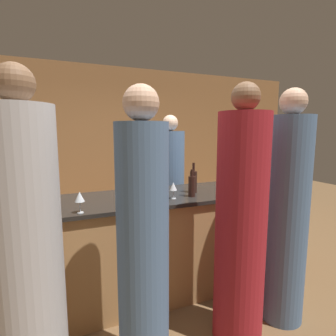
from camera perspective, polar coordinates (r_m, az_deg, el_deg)
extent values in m
plane|color=brown|center=(3.01, -3.07, -24.98)|extent=(14.00, 14.00, 0.00)
cube|color=olive|center=(4.98, -12.86, 5.01)|extent=(8.00, 0.06, 2.80)
cube|color=#B27F4C|center=(2.78, -3.14, -16.50)|extent=(3.05, 0.72, 0.97)
cube|color=black|center=(2.61, -3.23, -6.34)|extent=(3.11, 0.78, 0.03)
cylinder|color=#4C6B93|center=(3.50, 0.46, -5.50)|extent=(0.37, 0.37, 1.64)
sphere|color=beige|center=(3.41, 0.48, 9.77)|extent=(0.20, 0.20, 0.20)
cylinder|color=#4C6B93|center=(1.79, -5.44, -18.29)|extent=(0.33, 0.33, 1.69)
sphere|color=tan|center=(1.61, -5.89, 13.93)|extent=(0.22, 0.22, 0.22)
cylinder|color=maroon|center=(2.13, 15.49, -12.86)|extent=(0.39, 0.39, 1.78)
sphere|color=brown|center=(2.01, 16.57, 14.66)|extent=(0.21, 0.21, 0.21)
cylinder|color=#B2B2B7|center=(1.81, -28.19, -17.28)|extent=(0.39, 0.39, 1.78)
sphere|color=brown|center=(1.67, -30.50, 15.67)|extent=(0.21, 0.21, 0.21)
cylinder|color=#4C6B93|center=(2.48, 24.26, -10.45)|extent=(0.35, 0.35, 1.77)
sphere|color=tan|center=(2.37, 25.64, 12.94)|extent=(0.21, 0.21, 0.21)
cylinder|color=black|center=(2.71, 5.55, -3.01)|extent=(0.07, 0.07, 0.22)
cylinder|color=black|center=(2.69, 5.60, 0.23)|extent=(0.03, 0.03, 0.09)
cylinder|color=black|center=(2.37, -7.80, -4.75)|extent=(0.08, 0.08, 0.21)
cylinder|color=black|center=(2.34, -7.86, -1.25)|extent=(0.03, 0.03, 0.08)
cylinder|color=black|center=(2.55, 5.21, -4.03)|extent=(0.07, 0.07, 0.20)
cylinder|color=black|center=(2.52, 5.25, -1.06)|extent=(0.03, 0.03, 0.07)
cylinder|color=silver|center=(2.47, 1.16, -6.65)|extent=(0.05, 0.05, 0.00)
cylinder|color=silver|center=(2.46, 1.17, -5.73)|extent=(0.01, 0.01, 0.08)
cone|color=silver|center=(2.45, 1.17, -4.00)|extent=(0.07, 0.07, 0.08)
cylinder|color=silver|center=(2.84, 18.04, -5.12)|extent=(0.05, 0.05, 0.00)
cylinder|color=silver|center=(2.83, 18.08, -4.23)|extent=(0.01, 0.01, 0.08)
cone|color=silver|center=(2.82, 18.15, -2.68)|extent=(0.07, 0.07, 0.07)
cylinder|color=silver|center=(2.17, -18.54, -9.19)|extent=(0.05, 0.05, 0.00)
cylinder|color=silver|center=(2.15, -18.60, -8.05)|extent=(0.01, 0.01, 0.08)
cone|color=silver|center=(2.13, -18.69, -5.93)|extent=(0.07, 0.07, 0.08)
cylinder|color=silver|center=(2.32, -27.04, -8.52)|extent=(0.05, 0.05, 0.00)
cylinder|color=silver|center=(2.31, -27.11, -7.46)|extent=(0.01, 0.01, 0.08)
cone|color=silver|center=(2.29, -27.23, -5.59)|extent=(0.07, 0.07, 0.07)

